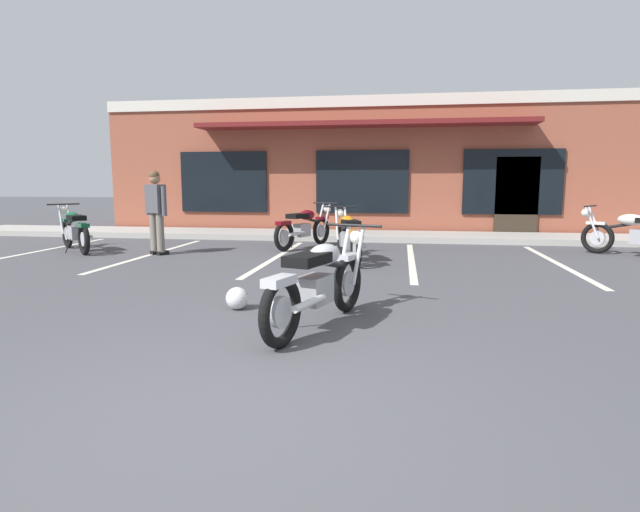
{
  "coord_description": "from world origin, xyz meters",
  "views": [
    {
      "loc": [
        1.09,
        -2.83,
        1.45
      ],
      "look_at": [
        0.11,
        3.33,
        0.55
      ],
      "focal_mm": 28.96,
      "sensor_mm": 36.0,
      "label": 1
    }
  ],
  "objects_px": {
    "helmet_on_pavement": "(237,298)",
    "motorcycle_foreground_classic": "(319,282)",
    "motorcycle_black_cruiser": "(74,229)",
    "person_in_shorts_foreground": "(156,207)",
    "motorcycle_silver_naked": "(304,227)",
    "motorcycle_red_sportbike": "(348,236)",
    "motorcycle_blue_standard": "(637,233)"
  },
  "relations": [
    {
      "from": "motorcycle_silver_naked",
      "to": "person_in_shorts_foreground",
      "type": "distance_m",
      "value": 3.16
    },
    {
      "from": "motorcycle_silver_naked",
      "to": "motorcycle_blue_standard",
      "type": "bearing_deg",
      "value": -3.48
    },
    {
      "from": "motorcycle_silver_naked",
      "to": "person_in_shorts_foreground",
      "type": "relative_size",
      "value": 1.18
    },
    {
      "from": "motorcycle_red_sportbike",
      "to": "person_in_shorts_foreground",
      "type": "relative_size",
      "value": 1.23
    },
    {
      "from": "motorcycle_silver_naked",
      "to": "motorcycle_blue_standard",
      "type": "distance_m",
      "value": 6.65
    },
    {
      "from": "motorcycle_foreground_classic",
      "to": "motorcycle_blue_standard",
      "type": "xyz_separation_m",
      "value": [
        5.31,
        5.8,
        0.0
      ]
    },
    {
      "from": "person_in_shorts_foreground",
      "to": "motorcycle_blue_standard",
      "type": "bearing_deg",
      "value": 7.06
    },
    {
      "from": "motorcycle_foreground_classic",
      "to": "helmet_on_pavement",
      "type": "relative_size",
      "value": 7.86
    },
    {
      "from": "motorcycle_foreground_classic",
      "to": "person_in_shorts_foreground",
      "type": "relative_size",
      "value": 1.22
    },
    {
      "from": "helmet_on_pavement",
      "to": "motorcycle_red_sportbike",
      "type": "bearing_deg",
      "value": 77.16
    },
    {
      "from": "motorcycle_black_cruiser",
      "to": "person_in_shorts_foreground",
      "type": "distance_m",
      "value": 2.03
    },
    {
      "from": "motorcycle_silver_naked",
      "to": "helmet_on_pavement",
      "type": "height_order",
      "value": "motorcycle_silver_naked"
    },
    {
      "from": "motorcycle_red_sportbike",
      "to": "motorcycle_blue_standard",
      "type": "relative_size",
      "value": 1.15
    },
    {
      "from": "motorcycle_silver_naked",
      "to": "helmet_on_pavement",
      "type": "bearing_deg",
      "value": -87.12
    },
    {
      "from": "helmet_on_pavement",
      "to": "motorcycle_black_cruiser",
      "type": "bearing_deg",
      "value": 138.94
    },
    {
      "from": "motorcycle_silver_naked",
      "to": "motorcycle_foreground_classic",
      "type": "bearing_deg",
      "value": -77.94
    },
    {
      "from": "motorcycle_blue_standard",
      "to": "person_in_shorts_foreground",
      "type": "height_order",
      "value": "person_in_shorts_foreground"
    },
    {
      "from": "motorcycle_red_sportbike",
      "to": "helmet_on_pavement",
      "type": "relative_size",
      "value": 7.92
    },
    {
      "from": "motorcycle_black_cruiser",
      "to": "person_in_shorts_foreground",
      "type": "bearing_deg",
      "value": -6.48
    },
    {
      "from": "motorcycle_silver_naked",
      "to": "motorcycle_blue_standard",
      "type": "height_order",
      "value": "same"
    },
    {
      "from": "motorcycle_blue_standard",
      "to": "helmet_on_pavement",
      "type": "distance_m",
      "value": 8.24
    },
    {
      "from": "helmet_on_pavement",
      "to": "motorcycle_foreground_classic",
      "type": "bearing_deg",
      "value": -28.34
    },
    {
      "from": "motorcycle_black_cruiser",
      "to": "helmet_on_pavement",
      "type": "distance_m",
      "value": 6.56
    },
    {
      "from": "motorcycle_blue_standard",
      "to": "person_in_shorts_foreground",
      "type": "distance_m",
      "value": 9.42
    },
    {
      "from": "motorcycle_red_sportbike",
      "to": "motorcycle_black_cruiser",
      "type": "distance_m",
      "value": 5.84
    },
    {
      "from": "motorcycle_foreground_classic",
      "to": "helmet_on_pavement",
      "type": "distance_m",
      "value": 1.23
    },
    {
      "from": "motorcycle_black_cruiser",
      "to": "motorcycle_blue_standard",
      "type": "height_order",
      "value": "same"
    },
    {
      "from": "motorcycle_foreground_classic",
      "to": "motorcycle_silver_naked",
      "type": "relative_size",
      "value": 1.03
    },
    {
      "from": "motorcycle_red_sportbike",
      "to": "motorcycle_silver_naked",
      "type": "distance_m",
      "value": 2.12
    },
    {
      "from": "motorcycle_red_sportbike",
      "to": "motorcycle_silver_naked",
      "type": "xyz_separation_m",
      "value": [
        -1.17,
        1.78,
        0.0
      ]
    },
    {
      "from": "motorcycle_red_sportbike",
      "to": "motorcycle_black_cruiser",
      "type": "bearing_deg",
      "value": 175.7
    },
    {
      "from": "motorcycle_foreground_classic",
      "to": "motorcycle_blue_standard",
      "type": "distance_m",
      "value": 7.87
    }
  ]
}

